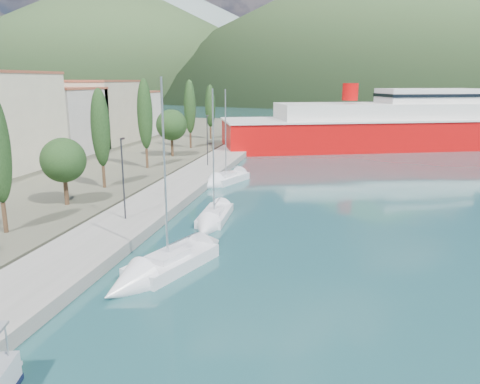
# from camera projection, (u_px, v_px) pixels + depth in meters

# --- Properties ---
(ground) EXTENTS (1400.00, 1400.00, 0.00)m
(ground) POSITION_uv_depth(u_px,v_px,m) (314.00, 119.00, 133.77)
(ground) COLOR #214E50
(quay) EXTENTS (5.00, 88.00, 0.80)m
(quay) POSITION_uv_depth(u_px,v_px,m) (175.00, 191.00, 45.90)
(quay) COLOR gray
(quay) RESTS_ON ground
(hills_far) EXTENTS (1480.00, 900.00, 180.00)m
(hills_far) POSITION_uv_depth(u_px,v_px,m) (453.00, 24.00, 563.67)
(hills_far) COLOR gray
(hills_far) RESTS_ON ground
(hills_near) EXTENTS (1010.00, 520.00, 115.00)m
(hills_near) POSITION_uv_depth(u_px,v_px,m) (468.00, 27.00, 343.63)
(hills_near) COLOR #354D29
(hills_near) RESTS_ON ground
(town_buildings) EXTENTS (9.20, 69.20, 11.30)m
(town_buildings) POSITION_uv_depth(u_px,v_px,m) (31.00, 124.00, 59.59)
(town_buildings) COLOR #C1B59F
(town_buildings) RESTS_ON land_strip
(tree_row) EXTENTS (4.21, 65.25, 10.48)m
(tree_row) POSITION_uv_depth(u_px,v_px,m) (135.00, 127.00, 52.24)
(tree_row) COLOR #47301E
(tree_row) RESTS_ON land_strip
(lamp_posts) EXTENTS (0.15, 45.42, 6.06)m
(lamp_posts) POSITION_uv_depth(u_px,v_px,m) (126.00, 175.00, 34.95)
(lamp_posts) COLOR #2D2D33
(lamp_posts) RESTS_ON quay
(sailboat_near) EXTENTS (5.24, 8.80, 12.14)m
(sailboat_near) POSITION_uv_depth(u_px,v_px,m) (149.00, 275.00, 26.23)
(sailboat_near) COLOR silver
(sailboat_near) RESTS_ON ground
(sailboat_mid) EXTENTS (2.39, 7.83, 11.14)m
(sailboat_mid) POSITION_uv_depth(u_px,v_px,m) (210.00, 223.00, 35.99)
(sailboat_mid) COLOR silver
(sailboat_mid) RESTS_ON ground
(sailboat_far) EXTENTS (4.83, 7.82, 10.97)m
(sailboat_far) POSITION_uv_depth(u_px,v_px,m) (218.00, 182.00, 50.19)
(sailboat_far) COLOR silver
(sailboat_far) RESTS_ON ground
(ferry) EXTENTS (56.34, 30.23, 11.06)m
(ferry) POSITION_uv_depth(u_px,v_px,m) (394.00, 128.00, 76.96)
(ferry) COLOR #C50808
(ferry) RESTS_ON ground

